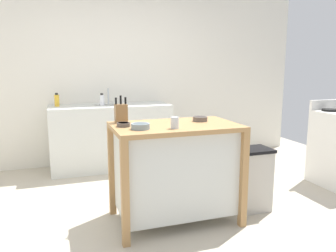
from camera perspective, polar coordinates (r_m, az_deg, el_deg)
name	(u,v)px	position (r m, az deg, el deg)	size (l,w,h in m)	color
ground_plane	(157,216)	(3.35, -1.86, -14.97)	(6.86, 6.86, 0.00)	#BCB29E
wall_back	(116,74)	(5.06, -8.86, 8.64)	(5.86, 0.10, 2.60)	silver
kitchen_island	(175,167)	(3.10, 1.20, -7.04)	(1.12, 0.69, 0.91)	#AD7F4C
knife_block	(121,113)	(3.11, -7.99, 2.21)	(0.11, 0.09, 0.25)	olive
bowl_ceramic_wide	(200,119)	(3.18, 5.47, 1.24)	(0.14, 0.14, 0.04)	#564C47
bowl_ceramic_small	(124,124)	(2.91, -7.56, 0.27)	(0.12, 0.12, 0.03)	#564C47
bowl_stoneware_deep	(140,126)	(2.78, -4.71, -0.01)	(0.15, 0.15, 0.05)	gray
drinking_cup	(175,123)	(2.80, 1.16, 0.56)	(0.07, 0.07, 0.10)	silver
trash_bin	(251,179)	(3.48, 14.00, -8.73)	(0.36, 0.28, 0.63)	#B7B2A8
sink_counter	(111,136)	(4.79, -9.65, -1.75)	(1.64, 0.60, 0.89)	silver
sink_faucet	(108,96)	(4.84, -10.11, 5.00)	(0.02, 0.02, 0.22)	#B7BCC1
bottle_dish_soap	(102,100)	(4.69, -11.16, 4.38)	(0.06, 0.06, 0.17)	white
bottle_spray_cleaner	(57,100)	(4.71, -18.36, 4.17)	(0.06, 0.06, 0.18)	yellow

